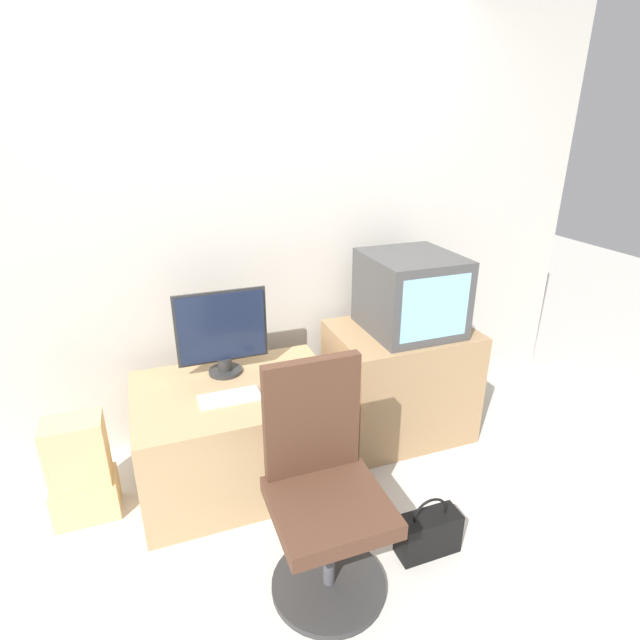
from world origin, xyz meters
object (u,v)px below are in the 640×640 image
crt_tv (410,293)px  mouse (270,387)px  main_monitor (222,333)px  handbag (428,533)px  cardboard_box_lower (87,497)px  office_chair (324,496)px  keyboard (230,398)px

crt_tv → mouse: bearing=-168.7°
main_monitor → handbag: size_ratio=1.60×
crt_tv → handbag: (-0.37, -0.91, -0.81)m
crt_tv → cardboard_box_lower: (-1.84, -0.11, -0.82)m
office_chair → mouse: bearing=92.8°
main_monitor → crt_tv: bearing=-4.6°
office_chair → handbag: size_ratio=3.28×
main_monitor → keyboard: size_ratio=1.59×
handbag → main_monitor: bearing=125.4°
keyboard → handbag: keyboard is taller
main_monitor → cardboard_box_lower: (-0.76, -0.20, -0.70)m
mouse → cardboard_box_lower: size_ratio=0.20×
keyboard → office_chair: 0.73m
keyboard → mouse: mouse is taller
office_chair → cardboard_box_lower: office_chair is taller
keyboard → handbag: bearing=-44.0°
keyboard → mouse: size_ratio=5.01×
cardboard_box_lower → main_monitor: bearing=14.5°
office_chair → handbag: office_chair is taller
keyboard → cardboard_box_lower: bearing=173.4°
mouse → crt_tv: (0.90, 0.18, 0.34)m
main_monitor → keyboard: bearing=-96.2°
mouse → main_monitor: bearing=124.4°
mouse → handbag: (0.53, -0.73, -0.47)m
main_monitor → keyboard: (-0.03, -0.28, -0.23)m
main_monitor → handbag: (0.71, -1.00, -0.70)m
main_monitor → cardboard_box_lower: bearing=-165.5°
keyboard → cardboard_box_lower: size_ratio=1.01×
main_monitor → mouse: bearing=-55.6°
keyboard → office_chair: office_chair is taller
main_monitor → office_chair: size_ratio=0.49×
office_chair → handbag: 0.59m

